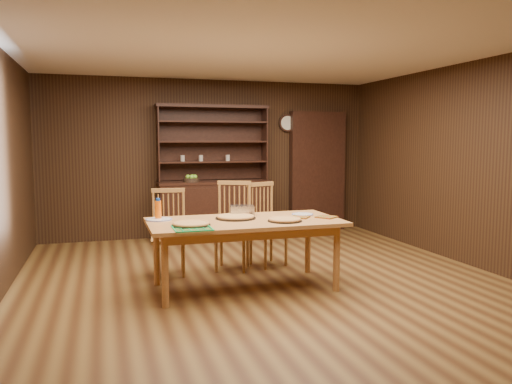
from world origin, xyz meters
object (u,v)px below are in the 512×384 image
object	(u,v)px
dining_table	(245,227)
chair_center	(233,222)
china_hutch	(214,202)
chair_left	(169,229)
juice_bottle	(158,210)
chair_right	(265,221)

from	to	relation	value
dining_table	chair_center	distance (m)	0.89
china_hutch	chair_left	xyz separation A→B (m)	(-1.00, -2.02, -0.05)
chair_left	chair_center	size ratio (longest dim) A/B	0.94
dining_table	chair_center	size ratio (longest dim) A/B	1.88
chair_left	dining_table	bearing A→B (deg)	-43.52
chair_center	juice_bottle	distance (m)	1.17
chair_left	chair_center	xyz separation A→B (m)	(0.81, 0.03, 0.04)
chair_center	chair_right	xyz separation A→B (m)	(0.43, 0.05, -0.02)
chair_right	juice_bottle	size ratio (longest dim) A/B	4.55
china_hutch	chair_left	size ratio (longest dim) A/B	2.12
china_hutch	dining_table	bearing A→B (deg)	-95.76
chair_right	china_hutch	bearing A→B (deg)	78.19
china_hutch	chair_left	world-z (taller)	china_hutch
chair_center	dining_table	bearing A→B (deg)	-71.89
china_hutch	juice_bottle	size ratio (longest dim) A/B	9.31
china_hutch	dining_table	xyz separation A→B (m)	(-0.29, -2.87, 0.08)
dining_table	chair_left	world-z (taller)	chair_left
chair_center	chair_right	bearing A→B (deg)	31.65
china_hutch	dining_table	size ratio (longest dim) A/B	1.06
dining_table	juice_bottle	world-z (taller)	juice_bottle
dining_table	chair_right	bearing A→B (deg)	60.29
chair_center	chair_right	world-z (taller)	chair_center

